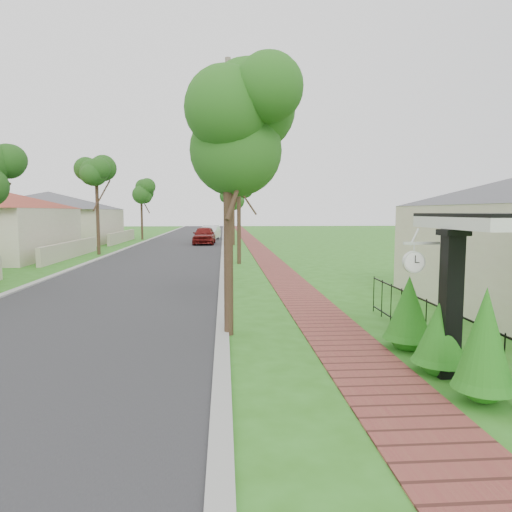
{
  "coord_description": "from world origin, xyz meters",
  "views": [
    {
      "loc": [
        0.71,
        -8.4,
        2.81
      ],
      "look_at": [
        1.64,
        4.97,
        1.5
      ],
      "focal_mm": 32.0,
      "sensor_mm": 36.0,
      "label": 1
    }
  ],
  "objects_px": {
    "utility_pole": "(229,170)",
    "station_clock": "(414,260)",
    "near_tree": "(228,129)",
    "parked_car_red": "(204,235)",
    "parked_car_white": "(210,233)",
    "porch_post": "(450,311)"
  },
  "relations": [
    {
      "from": "utility_pole",
      "to": "station_clock",
      "type": "height_order",
      "value": "utility_pole"
    },
    {
      "from": "near_tree",
      "to": "utility_pole",
      "type": "bearing_deg",
      "value": 89.3
    },
    {
      "from": "parked_car_red",
      "to": "station_clock",
      "type": "bearing_deg",
      "value": -79.21
    },
    {
      "from": "parked_car_red",
      "to": "parked_car_white",
      "type": "relative_size",
      "value": 1.04
    },
    {
      "from": "parked_car_white",
      "to": "station_clock",
      "type": "distance_m",
      "value": 38.19
    },
    {
      "from": "parked_car_white",
      "to": "near_tree",
      "type": "height_order",
      "value": "near_tree"
    },
    {
      "from": "porch_post",
      "to": "utility_pole",
      "type": "relative_size",
      "value": 0.29
    },
    {
      "from": "parked_car_white",
      "to": "utility_pole",
      "type": "relative_size",
      "value": 0.49
    },
    {
      "from": "porch_post",
      "to": "station_clock",
      "type": "distance_m",
      "value": 1.04
    },
    {
      "from": "porch_post",
      "to": "station_clock",
      "type": "height_order",
      "value": "porch_post"
    },
    {
      "from": "near_tree",
      "to": "utility_pole",
      "type": "height_order",
      "value": "utility_pole"
    },
    {
      "from": "parked_car_red",
      "to": "near_tree",
      "type": "distance_m",
      "value": 29.38
    },
    {
      "from": "near_tree",
      "to": "station_clock",
      "type": "height_order",
      "value": "near_tree"
    },
    {
      "from": "porch_post",
      "to": "parked_car_white",
      "type": "xyz_separation_m",
      "value": [
        -5.22,
        38.27,
        -0.41
      ]
    },
    {
      "from": "near_tree",
      "to": "station_clock",
      "type": "xyz_separation_m",
      "value": [
        3.26,
        -2.44,
        -2.67
      ]
    },
    {
      "from": "porch_post",
      "to": "parked_car_red",
      "type": "distance_m",
      "value": 32.4
    },
    {
      "from": "near_tree",
      "to": "utility_pole",
      "type": "distance_m",
      "value": 8.16
    },
    {
      "from": "parked_car_red",
      "to": "station_clock",
      "type": "height_order",
      "value": "station_clock"
    },
    {
      "from": "porch_post",
      "to": "utility_pole",
      "type": "bearing_deg",
      "value": 108.36
    },
    {
      "from": "utility_pole",
      "to": "station_clock",
      "type": "bearing_deg",
      "value": -73.4
    },
    {
      "from": "porch_post",
      "to": "near_tree",
      "type": "distance_m",
      "value": 5.87
    },
    {
      "from": "parked_car_white",
      "to": "near_tree",
      "type": "xyz_separation_m",
      "value": [
        1.47,
        -35.43,
        3.91
      ]
    }
  ]
}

